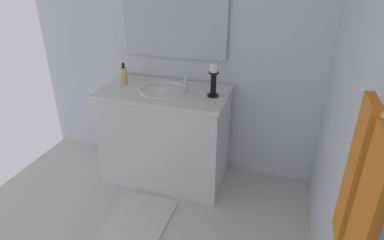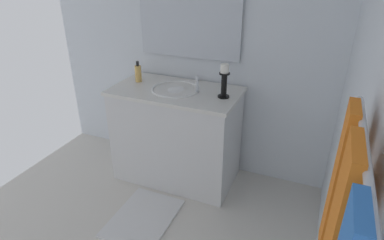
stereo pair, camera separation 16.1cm
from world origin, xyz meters
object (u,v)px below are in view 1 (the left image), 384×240
(bath_mat, at_px, (138,222))
(mirror, at_px, (174,13))
(sink_basin, at_px, (164,95))
(vanity_cabinet, at_px, (166,136))
(towel_near_vanity, at_px, (354,174))
(soap_bottle, at_px, (124,75))
(towel_center, at_px, (364,224))
(candle_holder_tall, at_px, (214,79))

(bath_mat, bearing_deg, mirror, -180.00)
(sink_basin, xyz_separation_m, bath_mat, (0.62, -0.00, -0.80))
(vanity_cabinet, xyz_separation_m, mirror, (-0.28, 0.00, 0.99))
(vanity_cabinet, bearing_deg, towel_near_vanity, 41.96)
(vanity_cabinet, xyz_separation_m, sink_basin, (0.00, 0.00, 0.38))
(soap_bottle, xyz_separation_m, towel_center, (1.61, 1.58, 0.25))
(mirror, relative_size, soap_bottle, 4.99)
(candle_holder_tall, xyz_separation_m, soap_bottle, (-0.06, -0.79, -0.06))
(towel_center, bearing_deg, vanity_cabinet, -142.41)
(mirror, bearing_deg, bath_mat, 0.00)
(towel_near_vanity, distance_m, bath_mat, 1.81)
(sink_basin, xyz_separation_m, mirror, (-0.28, -0.00, 0.61))
(mirror, bearing_deg, candle_holder_tall, 55.49)
(towel_center, distance_m, bath_mat, 1.91)
(vanity_cabinet, distance_m, soap_bottle, 0.63)
(sink_basin, height_order, candle_holder_tall, candle_holder_tall)
(candle_holder_tall, height_order, bath_mat, candle_holder_tall)
(sink_basin, height_order, mirror, mirror)
(sink_basin, relative_size, towel_center, 0.73)
(towel_center, bearing_deg, towel_near_vanity, 180.00)
(vanity_cabinet, height_order, sink_basin, sink_basin)
(vanity_cabinet, bearing_deg, mirror, 179.99)
(vanity_cabinet, xyz_separation_m, towel_center, (1.55, 1.19, 0.75))
(vanity_cabinet, distance_m, towel_near_vanity, 1.94)
(bath_mat, bearing_deg, vanity_cabinet, -180.00)
(vanity_cabinet, relative_size, sink_basin, 2.64)
(towel_near_vanity, bearing_deg, towel_center, 0.00)
(soap_bottle, height_order, towel_center, towel_center)
(mirror, xyz_separation_m, bath_mat, (0.91, 0.00, -1.41))
(sink_basin, relative_size, mirror, 0.45)
(sink_basin, height_order, towel_center, towel_center)
(vanity_cabinet, relative_size, bath_mat, 1.77)
(vanity_cabinet, height_order, candle_holder_tall, candle_holder_tall)
(sink_basin, distance_m, soap_bottle, 0.40)
(candle_holder_tall, distance_m, towel_center, 1.74)
(bath_mat, bearing_deg, soap_bottle, -150.75)
(candle_holder_tall, xyz_separation_m, towel_near_vanity, (1.32, 0.78, 0.20))
(sink_basin, bearing_deg, candle_holder_tall, 89.56)
(soap_bottle, bearing_deg, sink_basin, 81.58)
(candle_holder_tall, height_order, towel_near_vanity, towel_near_vanity)
(vanity_cabinet, height_order, towel_center, towel_center)
(soap_bottle, bearing_deg, vanity_cabinet, 81.56)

